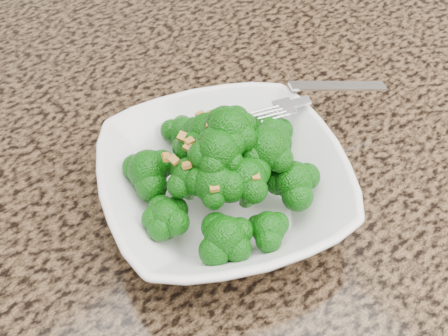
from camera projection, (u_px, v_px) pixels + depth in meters
cabinet at (252, 295)px, 0.98m from camera, size 1.55×0.95×0.87m
granite_counter at (267, 100)px, 0.64m from camera, size 1.64×1.04×0.03m
bowl at (224, 185)px, 0.50m from camera, size 0.28×0.28×0.05m
broccoli_pile at (224, 139)px, 0.46m from camera, size 0.19×0.19×0.07m
garlic_topping at (224, 106)px, 0.43m from camera, size 0.11×0.11×0.01m
fork at (302, 101)px, 0.53m from camera, size 0.17×0.10×0.01m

